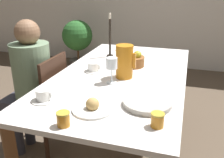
# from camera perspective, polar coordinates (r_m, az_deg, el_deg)

# --- Properties ---
(ground_plane) EXTENTS (20.00, 20.00, 0.00)m
(ground_plane) POSITION_cam_1_polar(r_m,az_deg,el_deg) (2.27, 2.04, -17.40)
(ground_plane) COLOR brown
(dining_table) EXTENTS (0.93, 1.74, 0.77)m
(dining_table) POSITION_cam_1_polar(r_m,az_deg,el_deg) (1.92, 2.30, -1.60)
(dining_table) COLOR silver
(dining_table) RESTS_ON ground_plane
(chair_person_side) EXTENTS (0.42, 0.42, 0.88)m
(chair_person_side) POSITION_cam_1_polar(r_m,az_deg,el_deg) (2.18, -15.40, -5.46)
(chair_person_side) COLOR #331E14
(chair_person_side) RESTS_ON ground_plane
(person_seated) EXTENTS (0.39, 0.41, 1.16)m
(person_seated) POSITION_cam_1_polar(r_m,az_deg,el_deg) (2.12, -18.31, -0.06)
(person_seated) COLOR #33333D
(person_seated) RESTS_ON ground_plane
(red_pitcher) EXTENTS (0.15, 0.12, 0.24)m
(red_pitcher) POSITION_cam_1_polar(r_m,az_deg,el_deg) (1.77, 2.85, 4.05)
(red_pitcher) COLOR orange
(red_pitcher) RESTS_ON dining_table
(wine_glass_water) EXTENTS (0.08, 0.08, 0.18)m
(wine_glass_water) POSITION_cam_1_polar(r_m,az_deg,el_deg) (1.66, -0.06, 3.35)
(wine_glass_water) COLOR white
(wine_glass_water) RESTS_ON dining_table
(teacup_near_person) EXTENTS (0.14, 0.14, 0.07)m
(teacup_near_person) POSITION_cam_1_polar(r_m,az_deg,el_deg) (1.49, -15.42, -3.74)
(teacup_near_person) COLOR white
(teacup_near_person) RESTS_ON dining_table
(teacup_across) EXTENTS (0.14, 0.14, 0.07)m
(teacup_across) POSITION_cam_1_polar(r_m,az_deg,el_deg) (1.92, -4.29, 2.59)
(teacup_across) COLOR white
(teacup_across) RESTS_ON dining_table
(serving_tray) EXTENTS (0.27, 0.27, 0.03)m
(serving_tray) POSITION_cam_1_polar(r_m,az_deg,el_deg) (1.40, 8.10, -5.45)
(serving_tray) COLOR #B7B2A8
(serving_tray) RESTS_ON dining_table
(bread_plate) EXTENTS (0.22, 0.22, 0.07)m
(bread_plate) POSITION_cam_1_polar(r_m,az_deg,el_deg) (1.34, -4.36, -6.47)
(bread_plate) COLOR white
(bread_plate) RESTS_ON dining_table
(jam_jar_amber) EXTENTS (0.07, 0.07, 0.07)m
(jam_jar_amber) POSITION_cam_1_polar(r_m,az_deg,el_deg) (1.22, -11.09, -8.84)
(jam_jar_amber) COLOR #C67A1E
(jam_jar_amber) RESTS_ON dining_table
(jam_jar_red) EXTENTS (0.07, 0.07, 0.07)m
(jam_jar_red) POSITION_cam_1_polar(r_m,az_deg,el_deg) (1.21, 10.36, -9.06)
(jam_jar_red) COLOR #C67A1E
(jam_jar_red) RESTS_ON dining_table
(fruit_bowl) EXTENTS (0.20, 0.20, 0.13)m
(fruit_bowl) POSITION_cam_1_polar(r_m,az_deg,el_deg) (2.05, 4.57, 4.29)
(fruit_bowl) COLOR brown
(fruit_bowl) RESTS_ON dining_table
(candlestick_tall) EXTENTS (0.06, 0.06, 0.39)m
(candlestick_tall) POSITION_cam_1_polar(r_m,az_deg,el_deg) (2.28, -0.46, 9.01)
(candlestick_tall) COLOR black
(candlestick_tall) RESTS_ON dining_table
(potted_plant) EXTENTS (0.51, 0.51, 0.84)m
(potted_plant) POSITION_cam_1_polar(r_m,az_deg,el_deg) (4.33, -7.91, 9.17)
(potted_plant) COLOR #4C4742
(potted_plant) RESTS_ON ground_plane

